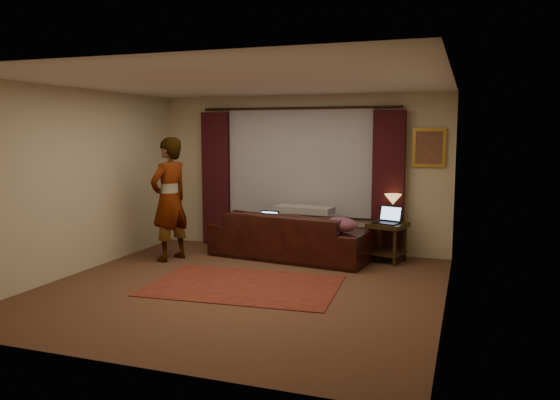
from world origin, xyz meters
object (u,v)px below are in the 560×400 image
at_px(tiffany_lamp, 393,208).
at_px(person, 170,199).
at_px(end_table, 387,242).
at_px(laptop_sofa, 266,219).
at_px(laptop_table, 387,215).
at_px(sofa, 291,226).

distance_m(tiffany_lamp, person, 3.46).
distance_m(end_table, person, 3.43).
bearing_deg(laptop_sofa, laptop_table, 14.31).
height_order(tiffany_lamp, person, person).
distance_m(end_table, tiffany_lamp, 0.54).
xyz_separation_m(sofa, laptop_sofa, (-0.36, -0.14, 0.11)).
height_order(end_table, person, person).
height_order(sofa, end_table, sofa).
distance_m(sofa, laptop_table, 1.51).
distance_m(tiffany_lamp, laptop_table, 0.26).
xyz_separation_m(laptop_table, person, (-3.21, -0.90, 0.21)).
xyz_separation_m(tiffany_lamp, person, (-3.27, -1.14, 0.13)).
bearing_deg(end_table, tiffany_lamp, 73.13).
height_order(sofa, laptop_sofa, sofa).
height_order(sofa, person, person).
bearing_deg(laptop_sofa, end_table, 16.76).
bearing_deg(laptop_sofa, person, -150.14).
xyz_separation_m(end_table, tiffany_lamp, (0.05, 0.16, 0.52)).
relative_size(laptop_sofa, end_table, 0.56).
bearing_deg(laptop_table, person, -145.80).
bearing_deg(laptop_table, end_table, 103.46).
bearing_deg(person, end_table, 123.43).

